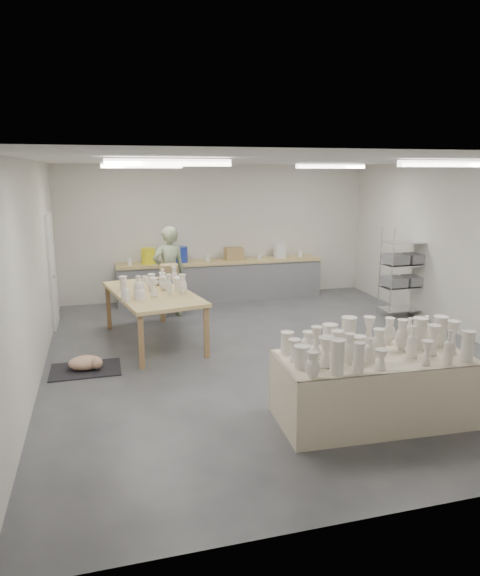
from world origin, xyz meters
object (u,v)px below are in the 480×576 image
object	(u,v)px
potter	(169,272)
red_stool	(168,299)
work_table	(155,290)
drying_table	(373,383)

from	to	relation	value
potter	red_stool	bearing A→B (deg)	-104.42
work_table	red_stool	size ratio (longest dim) A/B	6.36
potter	red_stool	world-z (taller)	potter
work_table	red_stool	bearing A→B (deg)	65.04
work_table	red_stool	world-z (taller)	work_table
drying_table	work_table	size ratio (longest dim) A/B	0.90
drying_table	potter	world-z (taller)	potter
potter	red_stool	size ratio (longest dim) A/B	4.57
drying_table	red_stool	distance (m)	5.52
potter	drying_table	bearing A→B (deg)	94.11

